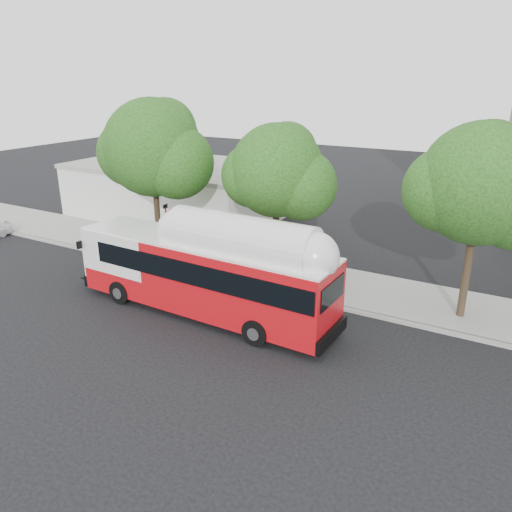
% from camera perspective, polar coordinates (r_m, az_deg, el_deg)
% --- Properties ---
extents(ground, '(120.00, 120.00, 0.00)m').
position_cam_1_polar(ground, '(23.42, -2.38, -7.80)').
color(ground, black).
rests_on(ground, ground).
extents(sidewalk, '(60.00, 5.00, 0.15)m').
position_cam_1_polar(sidewalk, '(28.59, 4.45, -2.31)').
color(sidewalk, gray).
rests_on(sidewalk, ground).
extents(curb_strip, '(60.00, 0.30, 0.15)m').
position_cam_1_polar(curb_strip, '(26.44, 2.05, -4.20)').
color(curb_strip, gray).
rests_on(curb_strip, ground).
extents(red_curb_segment, '(10.00, 0.32, 0.16)m').
position_cam_1_polar(red_curb_segment, '(27.82, -3.45, -2.94)').
color(red_curb_segment, maroon).
rests_on(red_curb_segment, ground).
extents(street_tree_left, '(6.67, 5.80, 9.74)m').
position_cam_1_polar(street_tree_left, '(30.55, -10.94, 11.58)').
color(street_tree_left, '#2D2116').
rests_on(street_tree_left, ground).
extents(street_tree_mid, '(5.75, 5.00, 8.62)m').
position_cam_1_polar(street_tree_mid, '(26.77, 3.22, 9.21)').
color(street_tree_mid, '#2D2116').
rests_on(street_tree_mid, ground).
extents(street_tree_right, '(6.21, 5.40, 9.18)m').
position_cam_1_polar(street_tree_right, '(23.93, 25.25, 6.87)').
color(street_tree_right, '#2D2116').
rests_on(street_tree_right, ground).
extents(low_commercial_bldg, '(16.20, 10.20, 4.25)m').
position_cam_1_polar(low_commercial_bldg, '(41.19, -8.90, 7.54)').
color(low_commercial_bldg, silver).
rests_on(low_commercial_bldg, ground).
extents(transit_bus, '(14.26, 3.41, 4.19)m').
position_cam_1_polar(transit_bus, '(23.72, -5.89, -2.29)').
color(transit_bus, red).
rests_on(transit_bus, ground).
extents(signal_pole, '(0.11, 0.37, 3.90)m').
position_cam_1_polar(signal_pole, '(29.79, -10.11, 2.31)').
color(signal_pole, '#AE1B12').
rests_on(signal_pole, ground).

